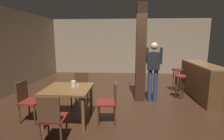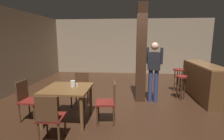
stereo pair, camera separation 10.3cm
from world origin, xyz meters
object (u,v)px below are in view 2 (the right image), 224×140
Objects in this scene: napkin_cup at (73,84)px; standing_person at (154,68)px; chair_west at (27,98)px; chair_north at (81,88)px; salt_shaker at (77,85)px; bar_counter at (200,81)px; chair_south at (50,116)px; bar_stool_near at (181,82)px; bar_stool_mid at (178,75)px; chair_east at (109,100)px; dining_table at (67,93)px.

standing_person is at bearing 33.65° from napkin_cup.
chair_north is at bearing 45.13° from chair_west.
salt_shaker is (1.12, 0.13, 0.30)m from chair_west.
napkin_cup reaches higher than salt_shaker.
bar_counter reaches higher than salt_shaker.
chair_south is 1.23× the size of bar_stool_near.
standing_person is at bearing -132.92° from bar_stool_mid.
standing_person is (2.96, 1.43, 0.50)m from chair_west.
chair_east is (0.89, -0.90, 0.00)m from chair_north.
dining_table is 2.50m from standing_person.
chair_west is (-0.95, -0.96, 0.00)m from chair_north.
chair_south is at bearing -138.69° from bar_stool_near.
chair_west is 3.33m from standing_person.
salt_shaker is 0.10× the size of bar_stool_near.
bar_counter is at bearing 15.48° from chair_north.
salt_shaker is 3.18m from bar_stool_near.
bar_counter is (3.49, 0.97, 0.04)m from chair_north.
chair_west is at bearing -173.49° from salt_shaker.
bar_counter is (3.43, 1.79, -0.30)m from napkin_cup.
napkin_cup is (1.02, 0.13, 0.33)m from chair_west.
chair_east reaches higher than dining_table.
chair_south is 1.11× the size of bar_stool_mid.
standing_person is at bearing 34.28° from dining_table.
bar_stool_mid is at bearing 39.76° from salt_shaker.
bar_stool_near is at bearing -163.45° from bar_counter.
napkin_cup is 0.17× the size of bar_stool_mid.
napkin_cup is 3.77m from bar_stool_mid.
chair_north is at bearing 88.02° from dining_table.
chair_north is 0.40× the size of bar_counter.
chair_north is 0.89m from napkin_cup.
bar_counter is at bearing 27.63° from napkin_cup.
chair_east is 3.22m from bar_stool_mid.
chair_east reaches higher than bar_stool_mid.
napkin_cup is 0.06× the size of bar_counter.
bar_counter is at bearing 37.92° from chair_south.
chair_north is 1.00× the size of chair_west.
chair_east is 1.23× the size of bar_stool_near.
napkin_cup is at bearing -150.23° from bar_stool_near.
bar_stool_mid is at bearing 47.08° from standing_person.
napkin_cup is 0.19× the size of bar_stool_near.
chair_south is at bearing -132.52° from bar_stool_mid.
chair_east is (1.84, 0.06, 0.00)m from chair_west.
bar_counter reaches higher than bar_stool_near.
chair_east is 3.21m from bar_counter.
bar_stool_near is at bearing 20.02° from standing_person.
bar_stool_near is at bearing 15.26° from chair_north.
bar_counter reaches higher than bar_stool_mid.
chair_west is 1.08m from napkin_cup.
chair_south is at bearing -42.50° from chair_west.
chair_west is 1.23× the size of bar_stool_near.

